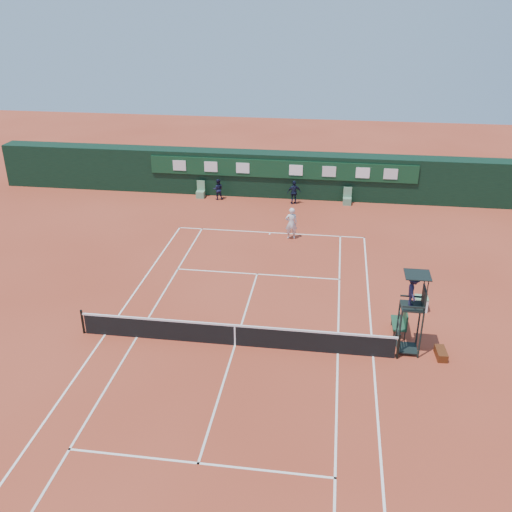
{
  "coord_description": "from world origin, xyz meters",
  "views": [
    {
      "loc": [
        3.56,
        -18.98,
        12.99
      ],
      "look_at": [
        -0.0,
        6.0,
        1.2
      ],
      "focal_mm": 40.0,
      "sensor_mm": 36.0,
      "label": 1
    }
  ],
  "objects": [
    {
      "name": "ground",
      "position": [
        0.0,
        0.0,
        0.0
      ],
      "size": [
        90.0,
        90.0,
        0.0
      ],
      "primitive_type": "plane",
      "color": "#B04229",
      "rests_on": "ground"
    },
    {
      "name": "court_lines",
      "position": [
        0.0,
        0.0,
        0.01
      ],
      "size": [
        11.05,
        23.85,
        0.01
      ],
      "color": "white",
      "rests_on": "ground"
    },
    {
      "name": "tennis_net",
      "position": [
        0.0,
        0.0,
        0.51
      ],
      "size": [
        12.9,
        0.1,
        1.1
      ],
      "color": "black",
      "rests_on": "ground"
    },
    {
      "name": "back_wall",
      "position": [
        0.0,
        18.74,
        1.51
      ],
      "size": [
        40.0,
        1.65,
        3.0
      ],
      "color": "black",
      "rests_on": "ground"
    },
    {
      "name": "linesman_chair_left",
      "position": [
        -5.5,
        17.48,
        0.32
      ],
      "size": [
        0.55,
        0.5,
        1.15
      ],
      "color": "#63986D",
      "rests_on": "ground"
    },
    {
      "name": "linesman_chair_right",
      "position": [
        4.5,
        17.48,
        0.32
      ],
      "size": [
        0.55,
        0.5,
        1.15
      ],
      "color": "#5B8B66",
      "rests_on": "ground"
    },
    {
      "name": "umpire_chair",
      "position": [
        6.79,
        0.55,
        2.46
      ],
      "size": [
        0.96,
        0.95,
        3.42
      ],
      "color": "black",
      "rests_on": "ground"
    },
    {
      "name": "player_bench",
      "position": [
        6.68,
        1.89,
        0.6
      ],
      "size": [
        0.56,
        1.2,
        1.1
      ],
      "color": "#1A432A",
      "rests_on": "ground"
    },
    {
      "name": "tennis_bag",
      "position": [
        8.09,
        0.33,
        0.16
      ],
      "size": [
        0.43,
        0.88,
        0.32
      ],
      "primitive_type": "cube",
      "rotation": [
        0.0,
        0.0,
        0.07
      ],
      "color": "black",
      "rests_on": "ground"
    },
    {
      "name": "cooler",
      "position": [
        7.73,
        3.95,
        0.33
      ],
      "size": [
        0.57,
        0.57,
        0.65
      ],
      "color": "white",
      "rests_on": "ground"
    },
    {
      "name": "tennis_ball",
      "position": [
        2.09,
        6.2,
        0.03
      ],
      "size": [
        0.06,
        0.06,
        0.06
      ],
      "primitive_type": "sphere",
      "color": "yellow",
      "rests_on": "ground"
    },
    {
      "name": "player",
      "position": [
        1.29,
        11.2,
        0.94
      ],
      "size": [
        0.77,
        0.59,
        1.87
      ],
      "primitive_type": "imported",
      "rotation": [
        0.0,
        0.0,
        3.37
      ],
      "color": "silver",
      "rests_on": "ground"
    },
    {
      "name": "ball_kid_left",
      "position": [
        -4.22,
        17.28,
        0.71
      ],
      "size": [
        0.78,
        0.66,
        1.42
      ],
      "primitive_type": "imported",
      "rotation": [
        0.0,
        0.0,
        3.33
      ],
      "color": "black",
      "rests_on": "ground"
    },
    {
      "name": "ball_kid_right",
      "position": [
        0.97,
        17.11,
        0.8
      ],
      "size": [
        1.01,
        0.67,
        1.59
      ],
      "primitive_type": "imported",
      "rotation": [
        0.0,
        0.0,
        3.47
      ],
      "color": "black",
      "rests_on": "ground"
    }
  ]
}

